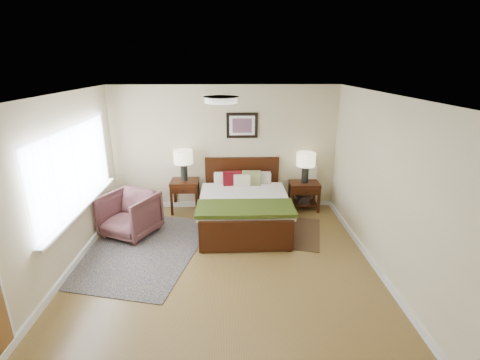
{
  "coord_description": "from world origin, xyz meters",
  "views": [
    {
      "loc": [
        0.1,
        -4.35,
        2.89
      ],
      "look_at": [
        0.27,
        1.09,
        1.05
      ],
      "focal_mm": 26.0,
      "sensor_mm": 36.0,
      "label": 1
    }
  ],
  "objects_px": {
    "nightstand_right": "(304,193)",
    "lamp_right": "(306,162)",
    "bed": "(244,201)",
    "nightstand_left": "(185,187)",
    "rug_persian": "(142,249)",
    "lamp_left": "(183,159)",
    "armchair": "(130,214)"
  },
  "relations": [
    {
      "from": "nightstand_right",
      "to": "lamp_right",
      "type": "height_order",
      "value": "lamp_right"
    },
    {
      "from": "bed",
      "to": "nightstand_left",
      "type": "distance_m",
      "value": 1.36
    },
    {
      "from": "nightstand_right",
      "to": "lamp_right",
      "type": "bearing_deg",
      "value": 90.0
    },
    {
      "from": "nightstand_left",
      "to": "lamp_right",
      "type": "height_order",
      "value": "lamp_right"
    },
    {
      "from": "rug_persian",
      "to": "lamp_left",
      "type": "bearing_deg",
      "value": 83.76
    },
    {
      "from": "nightstand_left",
      "to": "nightstand_right",
      "type": "bearing_deg",
      "value": 0.23
    },
    {
      "from": "bed",
      "to": "nightstand_left",
      "type": "bearing_deg",
      "value": 148.53
    },
    {
      "from": "bed",
      "to": "nightstand_left",
      "type": "relative_size",
      "value": 2.97
    },
    {
      "from": "lamp_left",
      "to": "rug_persian",
      "type": "relative_size",
      "value": 0.24
    },
    {
      "from": "nightstand_left",
      "to": "rug_persian",
      "type": "relative_size",
      "value": 0.26
    },
    {
      "from": "bed",
      "to": "armchair",
      "type": "xyz_separation_m",
      "value": [
        -2.0,
        -0.29,
        -0.1
      ]
    },
    {
      "from": "lamp_left",
      "to": "lamp_right",
      "type": "relative_size",
      "value": 1.0
    },
    {
      "from": "bed",
      "to": "nightstand_right",
      "type": "distance_m",
      "value": 1.46
    },
    {
      "from": "nightstand_right",
      "to": "lamp_left",
      "type": "xyz_separation_m",
      "value": [
        -2.42,
        0.01,
        0.74
      ]
    },
    {
      "from": "armchair",
      "to": "lamp_left",
      "type": "bearing_deg",
      "value": 76.23
    },
    {
      "from": "nightstand_right",
      "to": "rug_persian",
      "type": "distance_m",
      "value": 3.36
    },
    {
      "from": "lamp_left",
      "to": "rug_persian",
      "type": "height_order",
      "value": "lamp_left"
    },
    {
      "from": "bed",
      "to": "armchair",
      "type": "distance_m",
      "value": 2.03
    },
    {
      "from": "lamp_left",
      "to": "rug_persian",
      "type": "distance_m",
      "value": 1.97
    },
    {
      "from": "nightstand_left",
      "to": "lamp_right",
      "type": "relative_size",
      "value": 1.08
    },
    {
      "from": "nightstand_left",
      "to": "lamp_right",
      "type": "xyz_separation_m",
      "value": [
        2.42,
        0.02,
        0.49
      ]
    },
    {
      "from": "nightstand_right",
      "to": "lamp_left",
      "type": "bearing_deg",
      "value": 179.71
    },
    {
      "from": "nightstand_right",
      "to": "lamp_left",
      "type": "relative_size",
      "value": 0.97
    },
    {
      "from": "rug_persian",
      "to": "lamp_right",
      "type": "bearing_deg",
      "value": 40.58
    },
    {
      "from": "armchair",
      "to": "rug_persian",
      "type": "relative_size",
      "value": 0.34
    },
    {
      "from": "nightstand_left",
      "to": "armchair",
      "type": "xyz_separation_m",
      "value": [
        -0.84,
        -1.0,
        -0.15
      ]
    },
    {
      "from": "bed",
      "to": "lamp_right",
      "type": "xyz_separation_m",
      "value": [
        1.27,
        0.73,
        0.54
      ]
    },
    {
      "from": "nightstand_left",
      "to": "armchair",
      "type": "bearing_deg",
      "value": -130.17
    },
    {
      "from": "bed",
      "to": "lamp_left",
      "type": "distance_m",
      "value": 1.5
    },
    {
      "from": "lamp_right",
      "to": "armchair",
      "type": "relative_size",
      "value": 0.72
    },
    {
      "from": "lamp_left",
      "to": "armchair",
      "type": "relative_size",
      "value": 0.72
    },
    {
      "from": "bed",
      "to": "rug_persian",
      "type": "bearing_deg",
      "value": -154.27
    }
  ]
}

